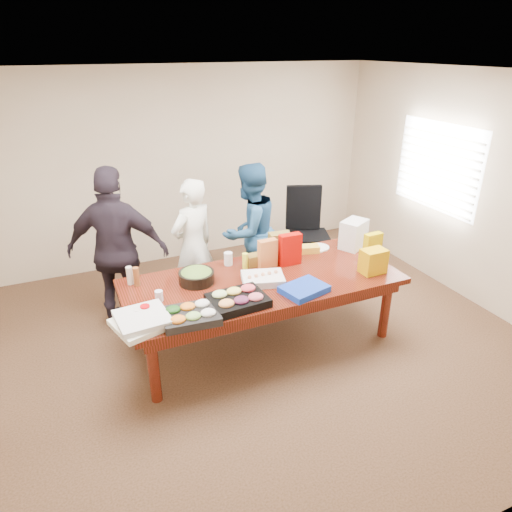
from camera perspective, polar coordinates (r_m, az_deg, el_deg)
name	(u,v)px	position (r m, az deg, el deg)	size (l,w,h in m)	color
floor	(262,341)	(5.08, 0.76, -10.48)	(5.50, 5.00, 0.02)	#47301E
ceiling	(264,72)	(4.15, 0.99, 21.84)	(5.50, 5.00, 0.02)	white
wall_back	(189,166)	(6.69, -8.26, 10.96)	(5.50, 0.04, 2.70)	beige
wall_front	(466,383)	(2.66, 24.63, -14.16)	(5.50, 0.04, 2.70)	beige
wall_right	(474,190)	(6.06, 25.43, 7.36)	(0.04, 5.00, 2.70)	beige
window_panel	(437,167)	(6.40, 21.55, 10.25)	(0.03, 1.40, 1.10)	white
window_blinds	(435,167)	(6.37, 21.29, 10.23)	(0.04, 1.36, 1.00)	beige
conference_table	(262,311)	(4.87, 0.79, -6.78)	(2.80, 1.20, 0.75)	#4C1C0F
office_chair	(310,234)	(6.32, 6.74, 2.75)	(0.58, 0.58, 1.14)	black
person_center	(193,246)	(5.36, -7.78, 1.22)	(0.58, 0.38, 1.60)	white
person_right	(250,232)	(5.62, -0.80, 3.05)	(0.82, 0.64, 1.68)	navy
person_left	(118,251)	(5.11, -16.75, 0.57)	(1.08, 0.45, 1.84)	black
veggie_tray	(191,316)	(4.04, -8.10, -7.39)	(0.48, 0.38, 0.07)	black
fruit_tray	(238,300)	(4.23, -2.29, -5.53)	(0.51, 0.40, 0.08)	black
sheet_cake	(263,279)	(4.61, 0.85, -2.83)	(0.41, 0.31, 0.07)	white
salad_bowl	(197,277)	(4.63, -7.38, -2.61)	(0.36, 0.36, 0.12)	black
chip_bag_blue	(304,289)	(4.45, 5.99, -4.11)	(0.42, 0.32, 0.06)	#1235AB
chip_bag_red	(290,249)	(4.94, 4.25, 0.83)	(0.24, 0.10, 0.35)	#B20802
chip_bag_yellow	(372,247)	(5.20, 14.25, 1.15)	(0.21, 0.08, 0.31)	#D6BF02
chip_bag_orange	(268,254)	(4.87, 1.44, 0.31)	(0.20, 0.09, 0.31)	#CA6D32
mayo_jar	(228,259)	(4.96, -3.46, -0.33)	(0.09, 0.09, 0.14)	white
mustard_bottle	(245,261)	(4.87, -1.36, -0.61)	(0.06, 0.06, 0.17)	#F5FF34
dressing_bottle	(136,277)	(4.67, -14.63, -2.50)	(0.06, 0.06, 0.19)	brown
ranch_bottle	(130,276)	(4.71, -15.40, -2.36)	(0.06, 0.06, 0.19)	beige
banana_bunch	(309,249)	(5.30, 6.56, 0.88)	(0.23, 0.14, 0.08)	yellow
bread_loaf	(260,259)	(4.97, 0.44, -0.37)	(0.30, 0.13, 0.12)	olive
kraft_bag	(279,246)	(5.08, 2.93, 1.30)	(0.23, 0.13, 0.30)	brown
red_cup	(145,311)	(4.15, -13.57, -6.67)	(0.08, 0.08, 0.11)	#C2040B
clear_cup_a	(138,314)	(4.14, -14.46, -6.98)	(0.07, 0.07, 0.10)	white
clear_cup_b	(159,296)	(4.37, -11.94, -4.87)	(0.08, 0.08, 0.10)	white
pizza_box_lower	(141,324)	(4.05, -14.09, -8.15)	(0.42, 0.42, 0.05)	white
pizza_box_upper	(142,318)	(4.03, -13.92, -7.47)	(0.42, 0.42, 0.05)	silver
plate_a	(314,248)	(5.40, 7.23, 0.96)	(0.26, 0.26, 0.02)	white
plate_b	(319,247)	(5.44, 7.85, 1.08)	(0.23, 0.23, 0.01)	white
dip_bowl_a	(281,254)	(5.17, 3.09, 0.27)	(0.16, 0.16, 0.06)	silver
dip_bowl_b	(202,270)	(4.83, -6.69, -1.77)	(0.13, 0.13, 0.05)	silver
grocery_bag_white	(354,234)	(5.46, 12.01, 2.66)	(0.31, 0.22, 0.33)	white
grocery_bag_yellow	(373,261)	(4.92, 14.34, -0.62)	(0.26, 0.18, 0.26)	#E6AC04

